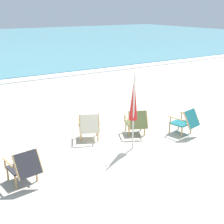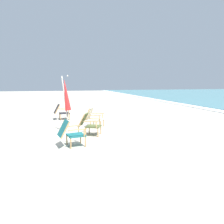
{
  "view_description": "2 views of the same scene",
  "coord_description": "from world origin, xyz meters",
  "px_view_note": "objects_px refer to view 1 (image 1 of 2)",
  "views": [
    {
      "loc": [
        -4.26,
        -5.61,
        3.55
      ],
      "look_at": [
        0.26,
        1.61,
        0.69
      ],
      "focal_mm": 50.0,
      "sensor_mm": 36.0,
      "label": 1
    },
    {
      "loc": [
        8.35,
        0.13,
        1.86
      ],
      "look_at": [
        -0.45,
        2.33,
        0.62
      ],
      "focal_mm": 35.0,
      "sensor_mm": 36.0,
      "label": 2
    }
  ],
  "objects_px": {
    "beach_chair_mid_center": "(24,166)",
    "umbrella_furled_red": "(134,99)",
    "beach_chair_far_center": "(186,121)",
    "beach_chair_front_right": "(89,126)",
    "beach_chair_back_right": "(137,122)"
  },
  "relations": [
    {
      "from": "beach_chair_front_right",
      "to": "umbrella_furled_red",
      "type": "relative_size",
      "value": 0.41
    },
    {
      "from": "beach_chair_mid_center",
      "to": "beach_chair_back_right",
      "type": "relative_size",
      "value": 0.9
    },
    {
      "from": "beach_chair_front_right",
      "to": "umbrella_furled_red",
      "type": "bearing_deg",
      "value": -58.45
    },
    {
      "from": "beach_chair_front_right",
      "to": "beach_chair_back_right",
      "type": "xyz_separation_m",
      "value": [
        1.34,
        -0.39,
        -0.01
      ]
    },
    {
      "from": "beach_chair_front_right",
      "to": "beach_chair_mid_center",
      "type": "bearing_deg",
      "value": -149.83
    },
    {
      "from": "beach_chair_mid_center",
      "to": "umbrella_furled_red",
      "type": "height_order",
      "value": "umbrella_furled_red"
    },
    {
      "from": "beach_chair_front_right",
      "to": "umbrella_furled_red",
      "type": "distance_m",
      "value": 1.62
    },
    {
      "from": "beach_chair_front_right",
      "to": "beach_chair_mid_center",
      "type": "distance_m",
      "value": 2.56
    },
    {
      "from": "beach_chair_front_right",
      "to": "beach_chair_back_right",
      "type": "distance_m",
      "value": 1.39
    },
    {
      "from": "beach_chair_back_right",
      "to": "beach_chair_far_center",
      "type": "bearing_deg",
      "value": -29.93
    },
    {
      "from": "beach_chair_front_right",
      "to": "beach_chair_far_center",
      "type": "bearing_deg",
      "value": -23.18
    },
    {
      "from": "beach_chair_far_center",
      "to": "beach_chair_mid_center",
      "type": "xyz_separation_m",
      "value": [
        -4.79,
        -0.18,
        -0.0
      ]
    },
    {
      "from": "beach_chair_mid_center",
      "to": "umbrella_furled_red",
      "type": "bearing_deg",
      "value": 3.35
    },
    {
      "from": "beach_chair_mid_center",
      "to": "beach_chair_back_right",
      "type": "height_order",
      "value": "beach_chair_back_right"
    },
    {
      "from": "beach_chair_back_right",
      "to": "umbrella_furled_red",
      "type": "height_order",
      "value": "umbrella_furled_red"
    }
  ]
}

